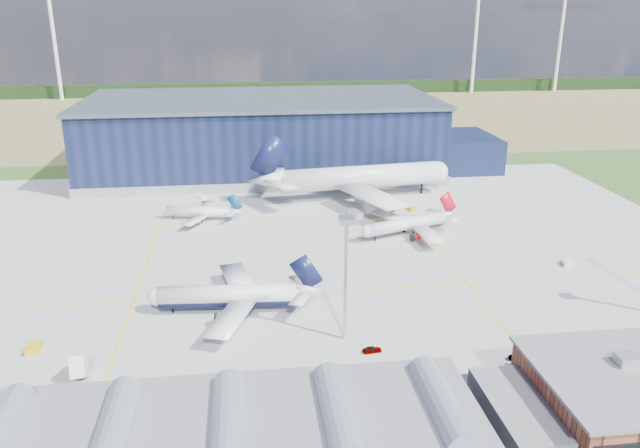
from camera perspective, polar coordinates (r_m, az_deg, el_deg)
The scene contains 20 objects.
ground at distance 139.40m, azimuth -3.79°, elevation -4.60°, with size 600.00×600.00×0.00m, color #29501E.
apron at distance 148.58m, azimuth -4.03°, elevation -3.03°, with size 220.00×160.00×0.08m.
farmland at distance 351.93m, azimuth -6.03°, elevation 9.98°, with size 600.00×220.00×0.01m, color olive.
treeline at distance 430.57m, azimuth -6.31°, elevation 12.20°, with size 600.00×8.00×8.00m, color black.
hangar at distance 226.79m, azimuth -4.63°, elevation 7.85°, with size 145.00×62.00×26.10m.
glass_concourse at distance 85.48m, azimuth -5.80°, elevation -18.86°, with size 78.00×23.00×8.60m.
light_mast_center at distance 106.88m, azimuth 2.38°, elevation -3.24°, with size 2.60×2.60×23.00m.
airliner_navy at distance 121.70m, azimuth -8.45°, elevation -5.56°, with size 34.64×33.89×11.30m, color silver, non-canonical shape.
airliner_red at distance 162.00m, azimuth 7.91°, elevation 0.59°, with size 30.19×29.53×9.84m, color silver, non-canonical shape.
airliner_widebody at distance 191.33m, azimuth 3.82°, elevation 5.37°, with size 64.21×62.81×20.94m, color silver, non-canonical shape.
airliner_regional at distance 175.87m, azimuth -11.06°, elevation 1.55°, with size 23.56×23.05×7.68m, color silver, non-canonical shape.
gse_tug_b at distance 119.93m, azimuth -24.73°, elevation -10.31°, with size 2.09×3.13×1.36m, color gold.
gse_cart_a at distance 154.06m, azimuth 21.66°, elevation -3.35°, with size 1.97×2.95×1.28m, color silver.
gse_van_b at distance 175.44m, azimuth 3.26°, elevation 0.89°, with size 2.12×4.63×2.12m, color silver.
gse_tug_c at distance 183.56m, azimuth 8.39°, elevation 1.41°, with size 1.79×2.86×1.25m, color gold.
gse_cart_b at distance 196.17m, azimuth -10.92°, elevation 2.45°, with size 2.15×3.22×1.40m, color silver.
gse_van_c at distance 106.99m, azimuth 17.78°, elevation -12.81°, with size 2.28×4.75×2.28m, color silver.
airstair at distance 108.03m, azimuth -21.09°, elevation -12.52°, with size 2.18×5.46×3.49m, color silver.
car_a at distance 109.65m, azimuth 4.79°, elevation -11.37°, with size 1.33×3.31×1.13m, color #99999E.
car_b at distance 112.23m, azimuth 17.83°, elevation -11.52°, with size 1.28×3.68×1.21m, color #99999E.
Camera 1 is at (-6.59, -127.33, 56.36)m, focal length 35.00 mm.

